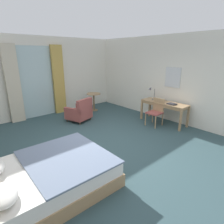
% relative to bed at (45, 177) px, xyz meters
% --- Properties ---
extents(ground, '(6.52, 7.66, 0.10)m').
position_rel_bed_xyz_m(ground, '(1.80, 0.61, -0.32)').
color(ground, '#334C51').
extents(wall_back, '(6.12, 0.12, 2.89)m').
position_rel_bed_xyz_m(wall_back, '(1.80, 4.18, 1.17)').
color(wall_back, white).
rests_on(wall_back, ground).
extents(wall_right, '(0.12, 7.26, 2.89)m').
position_rel_bed_xyz_m(wall_right, '(4.80, 0.61, 1.17)').
color(wall_right, white).
rests_on(wall_right, ground).
extents(balcony_glass_door, '(1.17, 0.02, 2.54)m').
position_rel_bed_xyz_m(balcony_glass_door, '(1.47, 4.10, 1.00)').
color(balcony_glass_door, silver).
rests_on(balcony_glass_door, ground).
extents(curtain_panel_left, '(0.44, 0.10, 2.59)m').
position_rel_bed_xyz_m(curtain_panel_left, '(0.67, 4.00, 1.02)').
color(curtain_panel_left, beige).
rests_on(curtain_panel_left, ground).
extents(curtain_panel_right, '(0.44, 0.10, 2.59)m').
position_rel_bed_xyz_m(curtain_panel_right, '(2.28, 4.00, 1.02)').
color(curtain_panel_right, tan).
rests_on(curtain_panel_right, ground).
extents(bed, '(2.18, 1.66, 1.03)m').
position_rel_bed_xyz_m(bed, '(0.00, 0.00, 0.00)').
color(bed, tan).
rests_on(bed, ground).
extents(writing_desk, '(0.55, 1.57, 0.73)m').
position_rel_bed_xyz_m(writing_desk, '(4.35, 0.59, 0.37)').
color(writing_desk, tan).
rests_on(writing_desk, ground).
extents(desk_chair, '(0.46, 0.44, 0.89)m').
position_rel_bed_xyz_m(desk_chair, '(4.00, 0.65, 0.22)').
color(desk_chair, '#9E4C47').
rests_on(desk_chair, ground).
extents(desk_lamp, '(0.30, 0.21, 0.49)m').
position_rel_bed_xyz_m(desk_lamp, '(4.26, 1.08, 0.78)').
color(desk_lamp, '#4C4C51').
rests_on(desk_lamp, writing_desk).
extents(closed_book, '(0.24, 0.28, 0.04)m').
position_rel_bed_xyz_m(closed_book, '(4.28, 0.27, 0.48)').
color(closed_book, '#232328').
rests_on(closed_book, writing_desk).
extents(armchair_by_window, '(0.89, 0.88, 0.82)m').
position_rel_bed_xyz_m(armchair_by_window, '(2.31, 2.61, 0.06)').
color(armchair_by_window, '#9E4C47').
rests_on(armchair_by_window, ground).
extents(round_cafe_table, '(0.56, 0.56, 0.72)m').
position_rel_bed_xyz_m(round_cafe_table, '(3.43, 3.34, 0.25)').
color(round_cafe_table, tan).
rests_on(round_cafe_table, ground).
extents(wall_mirror, '(0.02, 0.55, 0.66)m').
position_rel_bed_xyz_m(wall_mirror, '(4.72, 0.59, 1.25)').
color(wall_mirror, silver).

